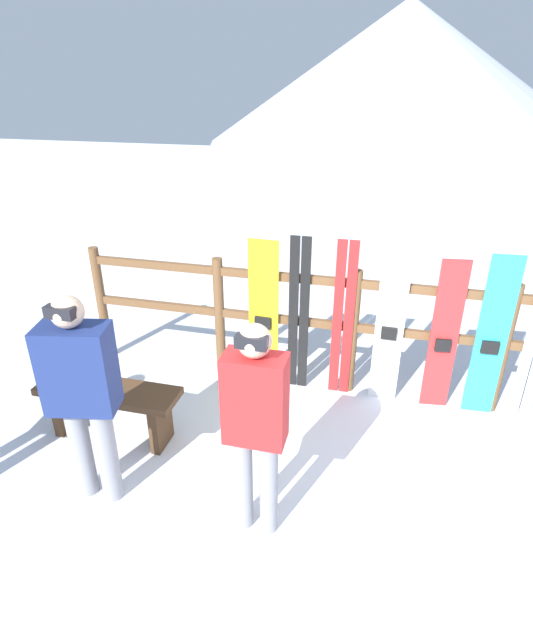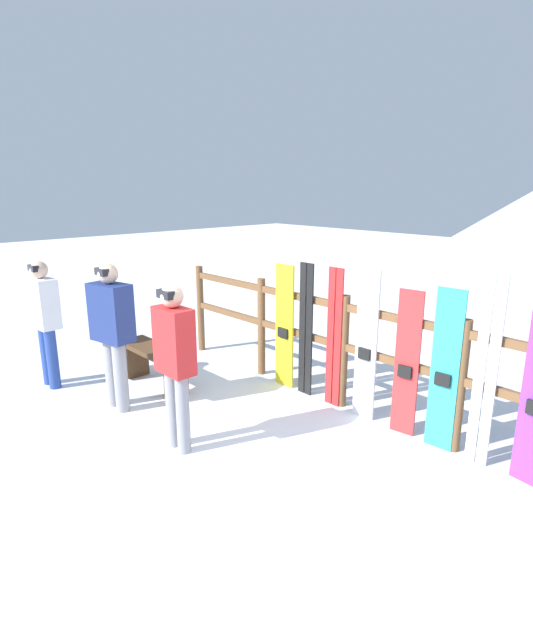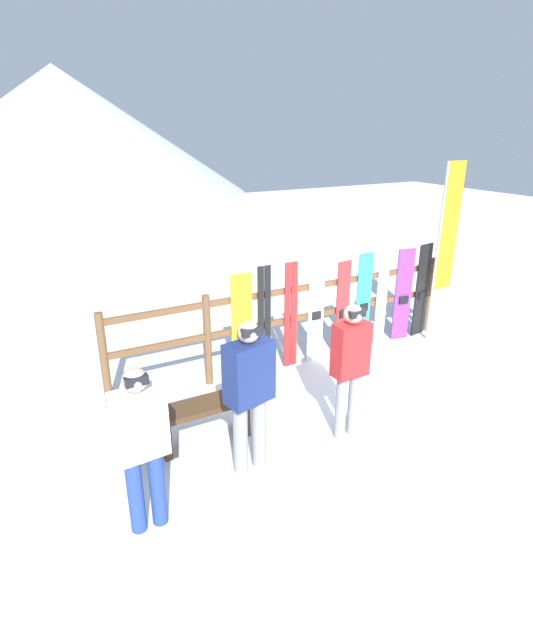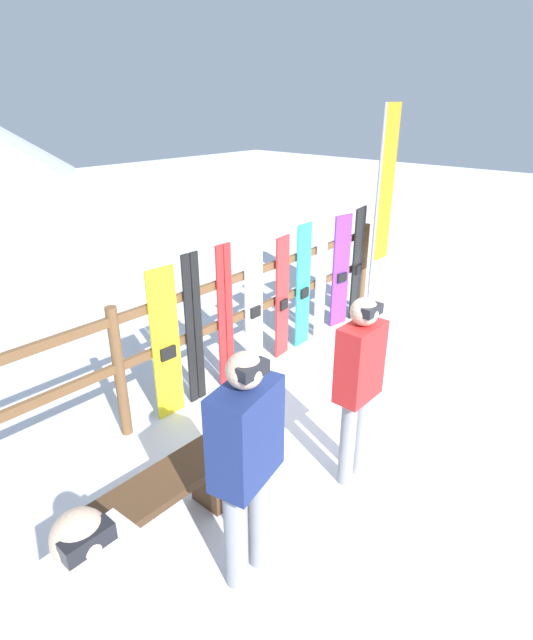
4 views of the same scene
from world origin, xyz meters
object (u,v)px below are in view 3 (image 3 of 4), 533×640
snowboard_black_stripe (422,291)px  rental_flag (445,237)px  snowboard_yellow (242,328)px  ski_pair_black (264,321)px  bench (204,414)px  ski_pair_red (290,316)px  person_red (350,362)px  person_navy (249,388)px  ski_pair_white (382,293)px  snowboard_red (342,309)px  snowboard_cyan (363,302)px  snowboard_white (316,310)px  person_white (141,440)px  snowboard_purple (403,295)px

snowboard_black_stripe → rental_flag: (0.13, -0.22, 0.91)m
snowboard_yellow → ski_pair_black: (0.35, 0.00, 0.03)m
bench → ski_pair_red: ski_pair_red is taller
person_red → snowboard_yellow: size_ratio=1.04×
person_navy → ski_pair_white: 3.70m
ski_pair_red → ski_pair_white: 1.67m
ski_pair_black → snowboard_red: bearing=-0.1°
snowboard_red → snowboard_cyan: snowboard_cyan is taller
ski_pair_black → snowboard_white: 0.85m
person_white → person_red: (2.36, 0.31, 0.03)m
ski_pair_black → snowboard_purple: size_ratio=1.04×
snowboard_yellow → ski_pair_red: ski_pair_red is taller
ski_pair_red → snowboard_red: size_ratio=1.07×
bench → snowboard_black_stripe: 4.50m
snowboard_yellow → ski_pair_black: ski_pair_black is taller
snowboard_purple → person_white: bearing=-156.3°
snowboard_cyan → snowboard_black_stripe: 1.21m
person_red → snowboard_yellow: 1.87m
person_white → snowboard_purple: size_ratio=1.03×
snowboard_white → ski_pair_white: (1.24, 0.00, 0.06)m
ski_pair_red → snowboard_red: bearing=-0.2°
person_red → ski_pair_black: (-0.08, 1.81, -0.14)m
snowboard_white → snowboard_cyan: 0.87m
person_navy → ski_pair_red: person_navy is taller
ski_pair_black → snowboard_purple: ski_pair_black is taller
person_red → snowboard_white: bearing=66.9°
bench → snowboard_yellow: bearing=48.6°
snowboard_yellow → snowboard_purple: bearing=0.0°
bench → snowboard_purple: bearing=16.8°
snowboard_white → snowboard_purple: (1.68, -0.00, -0.04)m
person_navy → ski_pair_white: size_ratio=0.95×
snowboard_yellow → ski_pair_white: bearing=0.1°
snowboard_white → ski_pair_white: bearing=0.2°
snowboard_cyan → ski_pair_white: size_ratio=0.90×
bench → snowboard_red: 2.99m
snowboard_red → snowboard_cyan: 0.39m
ski_pair_red → rental_flag: bearing=-4.9°
ski_pair_red → snowboard_red: 0.91m
person_red → ski_pair_red: size_ratio=1.01×
person_navy → person_red: person_navy is taller
ski_pair_red → ski_pair_white: size_ratio=0.92×
person_navy → snowboard_purple: size_ratio=1.07×
snowboard_cyan → snowboard_purple: bearing=-0.0°
person_navy → snowboard_yellow: person_navy is taller
person_red → ski_pair_black: person_red is taller
person_white → snowboard_red: person_white is taller
rental_flag → snowboard_black_stripe: bearing=119.8°
person_navy → snowboard_yellow: 1.98m
person_red → snowboard_purple: size_ratio=1.04×
ski_pair_red → snowboard_black_stripe: 2.51m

